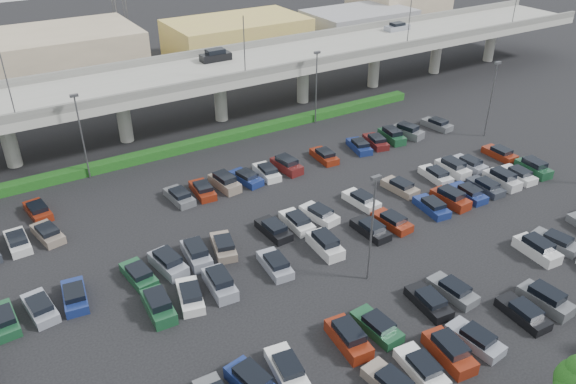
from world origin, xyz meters
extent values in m
plane|color=black|center=(0.00, 0.00, 0.00)|extent=(280.00, 280.00, 0.00)
cube|color=gray|center=(0.00, 32.00, 7.25)|extent=(150.00, 13.00, 1.10)
cube|color=#5D5D58|center=(0.00, 25.75, 8.30)|extent=(150.00, 0.50, 1.00)
cube|color=#5D5D58|center=(0.00, 38.25, 8.30)|extent=(150.00, 0.50, 1.00)
cylinder|color=gray|center=(-23.00, 32.00, 3.35)|extent=(1.80, 1.80, 6.70)
cube|color=#5D5D58|center=(-23.00, 32.00, 6.50)|extent=(2.60, 9.75, 0.50)
cylinder|color=gray|center=(-9.00, 32.00, 3.35)|extent=(1.80, 1.80, 6.70)
cube|color=#5D5D58|center=(-9.00, 32.00, 6.50)|extent=(2.60, 9.75, 0.50)
cylinder|color=gray|center=(5.00, 32.00, 3.35)|extent=(1.80, 1.80, 6.70)
cube|color=#5D5D58|center=(5.00, 32.00, 6.50)|extent=(2.60, 9.75, 0.50)
cylinder|color=gray|center=(19.00, 32.00, 3.35)|extent=(1.80, 1.80, 6.70)
cube|color=#5D5D58|center=(19.00, 32.00, 6.50)|extent=(2.60, 9.75, 0.50)
cylinder|color=gray|center=(33.00, 32.00, 3.35)|extent=(1.80, 1.80, 6.70)
cube|color=#5D5D58|center=(33.00, 32.00, 6.50)|extent=(2.60, 9.75, 0.50)
cylinder|color=gray|center=(47.00, 32.00, 3.35)|extent=(1.80, 1.80, 6.70)
cube|color=#5D5D58|center=(47.00, 32.00, 6.50)|extent=(2.60, 9.75, 0.50)
cylinder|color=gray|center=(61.00, 32.00, 3.35)|extent=(1.80, 1.80, 6.70)
cube|color=#5D5D58|center=(61.00, 32.00, 6.50)|extent=(2.60, 9.75, 0.50)
cube|color=black|center=(6.00, 35.00, 8.32)|extent=(4.40, 1.82, 1.05)
cube|color=black|center=(6.00, 35.00, 9.14)|extent=(2.60, 1.60, 0.65)
cube|color=gray|center=(40.00, 35.00, 8.21)|extent=(4.40, 1.82, 0.82)
cube|color=black|center=(40.00, 35.00, 8.84)|extent=(2.30, 1.60, 0.50)
cylinder|color=#4B4B50|center=(-22.00, 25.90, 11.80)|extent=(0.14, 0.14, 8.00)
cylinder|color=#4B4B50|center=(6.00, 25.90, 11.80)|extent=(0.14, 0.14, 8.00)
cylinder|color=#4B4B50|center=(34.00, 25.90, 11.80)|extent=(0.14, 0.14, 8.00)
cylinder|color=#4B4B50|center=(58.00, 25.90, 11.80)|extent=(0.14, 0.14, 8.00)
cube|color=#134113|center=(0.00, 25.00, 0.55)|extent=(66.00, 1.60, 1.10)
cube|color=black|center=(-6.25, -18.70, 1.04)|extent=(1.84, 2.46, 0.50)
cube|color=white|center=(-3.50, -18.50, 0.41)|extent=(2.22, 4.55, 0.82)
cube|color=black|center=(-3.50, -18.70, 1.04)|extent=(1.81, 2.44, 0.50)
cube|color=maroon|center=(-0.75, -18.50, 0.53)|extent=(2.33, 4.58, 1.05)
cube|color=black|center=(-0.75, -18.50, 1.34)|extent=(1.90, 2.77, 0.65)
cube|color=gray|center=(2.00, -18.50, 0.41)|extent=(2.28, 4.57, 0.82)
cube|color=black|center=(2.00, -18.70, 1.04)|extent=(1.84, 2.46, 0.50)
cube|color=black|center=(7.50, -18.50, 0.41)|extent=(2.10, 4.51, 0.82)
cube|color=black|center=(7.50, -18.70, 1.04)|extent=(1.75, 2.40, 0.50)
cube|color=#575A5F|center=(10.25, -18.50, 0.53)|extent=(2.12, 4.51, 1.05)
cube|color=black|center=(10.25, -18.50, 1.34)|extent=(1.78, 2.70, 0.65)
cube|color=navy|center=(-14.50, -13.50, 0.53)|extent=(2.56, 4.65, 1.05)
cube|color=black|center=(-14.50, -13.50, 1.34)|extent=(2.03, 2.84, 0.65)
cube|color=white|center=(-11.75, -13.50, 0.41)|extent=(2.44, 4.62, 0.82)
cube|color=black|center=(-11.75, -13.70, 1.04)|extent=(1.92, 2.51, 0.50)
cube|color=maroon|center=(-6.25, -13.50, 0.53)|extent=(2.23, 4.55, 1.05)
cube|color=black|center=(-6.25, -13.50, 1.34)|extent=(1.84, 2.74, 0.65)
cube|color=#19472A|center=(-3.50, -13.50, 0.41)|extent=(2.08, 4.50, 0.82)
cube|color=black|center=(-3.50, -13.70, 1.04)|extent=(1.74, 2.39, 0.50)
cube|color=black|center=(2.00, -13.50, 0.41)|extent=(2.26, 4.56, 0.82)
cube|color=black|center=(2.00, -13.70, 1.04)|extent=(1.83, 2.45, 0.50)
cube|color=#575A5F|center=(4.75, -13.50, 0.41)|extent=(2.12, 4.52, 0.82)
cube|color=black|center=(4.75, -13.70, 1.04)|extent=(1.76, 2.41, 0.50)
cube|color=silver|center=(15.75, -13.50, 0.53)|extent=(2.15, 4.53, 1.05)
cube|color=black|center=(15.75, -13.50, 1.34)|extent=(1.80, 2.71, 0.65)
cube|color=#575A5F|center=(18.50, -13.50, 0.41)|extent=(2.50, 4.63, 0.82)
cube|color=black|center=(18.50, -13.70, 1.04)|extent=(1.95, 2.53, 0.50)
cube|color=#19472A|center=(-17.25, -2.50, 0.53)|extent=(2.01, 4.48, 1.05)
cube|color=black|center=(-17.25, -2.50, 1.34)|extent=(1.71, 2.67, 0.65)
cube|color=white|center=(-14.50, -2.50, 0.41)|extent=(2.79, 4.70, 0.82)
cube|color=black|center=(-14.50, -2.69, 1.04)|extent=(2.09, 2.61, 0.50)
cube|color=gray|center=(-11.75, -2.50, 0.53)|extent=(2.16, 4.53, 1.05)
cube|color=black|center=(-11.75, -2.50, 1.34)|extent=(1.80, 2.72, 0.65)
cube|color=gray|center=(-6.25, -2.50, 0.41)|extent=(2.19, 4.54, 0.82)
cube|color=black|center=(-6.25, -2.70, 1.04)|extent=(1.79, 2.43, 0.50)
cube|color=silver|center=(-0.75, -2.50, 0.53)|extent=(2.09, 4.50, 1.05)
cube|color=black|center=(-0.75, -2.50, 1.34)|extent=(1.76, 2.69, 0.65)
cube|color=black|center=(4.75, -2.50, 0.41)|extent=(1.96, 4.45, 0.82)
cube|color=black|center=(4.75, -2.70, 1.04)|extent=(1.67, 2.35, 0.50)
cube|color=maroon|center=(7.50, -2.50, 0.41)|extent=(2.18, 4.54, 0.82)
cube|color=black|center=(7.50, -2.70, 1.04)|extent=(1.79, 2.43, 0.50)
cube|color=navy|center=(13.00, -2.50, 0.41)|extent=(2.32, 4.58, 0.82)
cube|color=black|center=(13.00, -2.70, 1.04)|extent=(1.86, 2.47, 0.50)
cube|color=maroon|center=(15.75, -2.50, 0.53)|extent=(2.06, 4.49, 1.05)
cube|color=black|center=(15.75, -2.50, 1.34)|extent=(1.74, 2.68, 0.65)
cube|color=navy|center=(18.50, -2.50, 0.41)|extent=(2.05, 4.49, 0.82)
cube|color=black|center=(18.50, -2.70, 1.04)|extent=(1.72, 2.38, 0.50)
cube|color=#2B2F38|center=(21.25, -2.50, 0.41)|extent=(1.98, 4.46, 0.82)
cube|color=black|center=(21.25, -2.70, 1.04)|extent=(1.68, 2.36, 0.50)
cube|color=silver|center=(24.00, -2.50, 0.53)|extent=(2.00, 4.47, 1.05)
cube|color=black|center=(24.00, -2.50, 1.34)|extent=(1.70, 2.66, 0.65)
cube|color=silver|center=(26.75, -2.50, 0.41)|extent=(2.10, 4.51, 0.82)
cube|color=black|center=(26.75, -2.70, 1.04)|extent=(1.74, 2.40, 0.50)
cube|color=#19472A|center=(29.50, -2.50, 0.53)|extent=(2.24, 4.55, 1.05)
cube|color=black|center=(29.50, -2.50, 1.34)|extent=(1.84, 2.74, 0.65)
cube|color=#19472A|center=(-28.25, 2.50, 0.41)|extent=(2.06, 4.49, 0.82)
cube|color=black|center=(-28.25, 2.30, 1.04)|extent=(1.73, 2.38, 0.50)
cube|color=gray|center=(-25.50, 2.50, 0.41)|extent=(2.38, 4.60, 0.82)
cube|color=black|center=(-25.50, 2.30, 1.04)|extent=(1.89, 2.49, 0.50)
cube|color=navy|center=(-22.75, 2.50, 0.41)|extent=(2.37, 4.60, 0.82)
cube|color=black|center=(-22.75, 2.30, 1.04)|extent=(1.88, 2.49, 0.50)
cube|color=#19472A|center=(-17.25, 2.50, 0.41)|extent=(2.29, 4.57, 0.82)
cube|color=black|center=(-17.25, 2.30, 1.04)|extent=(1.85, 2.46, 0.50)
cube|color=gray|center=(-14.50, 2.50, 0.53)|extent=(2.50, 4.63, 1.05)
cube|color=black|center=(-14.50, 2.50, 1.34)|extent=(2.00, 2.82, 0.65)
cube|color=gray|center=(-11.75, 2.50, 0.53)|extent=(2.23, 4.55, 1.05)
cube|color=black|center=(-11.75, 2.50, 1.34)|extent=(1.84, 2.74, 0.65)
cube|color=gray|center=(-9.00, 2.50, 0.41)|extent=(2.83, 4.71, 0.82)
cube|color=black|center=(-9.00, 2.31, 1.04)|extent=(2.11, 2.62, 0.50)
cube|color=black|center=(-3.50, 2.50, 0.41)|extent=(2.03, 4.48, 0.82)
cube|color=black|center=(-3.50, 2.30, 1.04)|extent=(1.71, 2.37, 0.50)
cube|color=white|center=(-0.75, 2.50, 0.41)|extent=(1.90, 4.43, 0.82)
cube|color=black|center=(-0.75, 2.30, 1.04)|extent=(1.64, 2.33, 0.50)
cube|color=silver|center=(2.00, 2.50, 0.41)|extent=(2.49, 4.63, 0.82)
cube|color=black|center=(2.00, 2.30, 1.04)|extent=(1.94, 2.52, 0.50)
cube|color=white|center=(7.50, 2.50, 0.41)|extent=(2.21, 4.55, 0.82)
cube|color=black|center=(7.50, 2.30, 1.04)|extent=(1.80, 2.44, 0.50)
cube|color=gray|center=(13.00, 2.50, 0.41)|extent=(2.25, 4.56, 0.82)
cube|color=black|center=(13.00, 2.30, 1.04)|extent=(1.82, 2.45, 0.50)
cube|color=silver|center=(18.50, 2.50, 0.41)|extent=(2.24, 4.56, 0.82)
cube|color=black|center=(18.50, 2.30, 1.04)|extent=(1.82, 2.44, 0.50)
cube|color=silver|center=(21.25, 2.50, 0.53)|extent=(1.93, 4.44, 1.05)
cube|color=black|center=(21.25, 2.50, 1.34)|extent=(1.66, 2.64, 0.65)
cube|color=gray|center=(24.00, 2.50, 0.41)|extent=(1.98, 4.46, 0.82)
cube|color=black|center=(24.00, 2.30, 1.04)|extent=(1.68, 2.36, 0.50)
cube|color=maroon|center=(29.50, 2.50, 0.41)|extent=(1.89, 4.43, 0.82)
cube|color=black|center=(29.50, 2.30, 1.04)|extent=(1.64, 2.33, 0.50)
cube|color=silver|center=(-25.50, 13.50, 0.41)|extent=(1.98, 4.46, 0.82)
cube|color=black|center=(-25.50, 13.30, 1.04)|extent=(1.69, 2.36, 0.50)
cube|color=gray|center=(-22.75, 13.50, 0.41)|extent=(2.66, 4.68, 0.82)
cube|color=black|center=(-22.75, 13.30, 1.04)|extent=(2.03, 2.57, 0.50)
cube|color=#575A5F|center=(-9.00, 13.50, 0.41)|extent=(2.20, 4.54, 0.82)
cube|color=black|center=(-9.00, 13.30, 1.04)|extent=(1.80, 2.43, 0.50)
cube|color=maroon|center=(-6.25, 13.50, 0.41)|extent=(2.13, 4.52, 0.82)
cube|color=black|center=(-6.25, 13.30, 1.04)|extent=(1.76, 2.41, 0.50)
cube|color=gray|center=(-3.50, 13.50, 0.53)|extent=(2.32, 4.58, 1.05)
cube|color=black|center=(-3.50, 13.50, 1.34)|extent=(1.90, 2.77, 0.65)
cube|color=navy|center=(-0.75, 13.50, 0.41)|extent=(2.62, 4.66, 0.82)
cube|color=black|center=(-0.75, 13.30, 1.04)|extent=(2.01, 2.56, 0.50)
cube|color=white|center=(2.00, 13.50, 0.41)|extent=(2.13, 4.52, 0.82)
cube|color=black|center=(2.00, 13.30, 1.04)|extent=(1.76, 2.41, 0.50)
cube|color=#541616|center=(4.75, 13.50, 0.53)|extent=(2.32, 4.58, 1.05)
cube|color=black|center=(4.75, 13.50, 1.34)|extent=(1.89, 2.77, 0.65)
cube|color=maroon|center=(10.25, 13.50, 0.41)|extent=(2.11, 4.51, 0.82)
cube|color=black|center=(10.25, 13.30, 1.04)|extent=(1.75, 2.40, 0.50)
cube|color=navy|center=(15.75, 13.50, 0.41)|extent=(2.71, 4.69, 0.82)
cube|color=black|center=(15.75, 13.30, 1.04)|extent=(2.05, 2.59, 0.50)
cube|color=#541616|center=(18.50, 13.50, 0.41)|extent=(2.74, 4.69, 0.82)
cube|color=black|center=(18.50, 13.30, 1.04)|extent=(2.06, 2.59, 0.50)
cube|color=#19472A|center=(21.25, 13.50, 0.53)|extent=(2.43, 4.62, 1.05)
cube|color=black|center=(21.25, 13.50, 1.34)|extent=(1.96, 2.80, 0.65)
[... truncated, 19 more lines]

